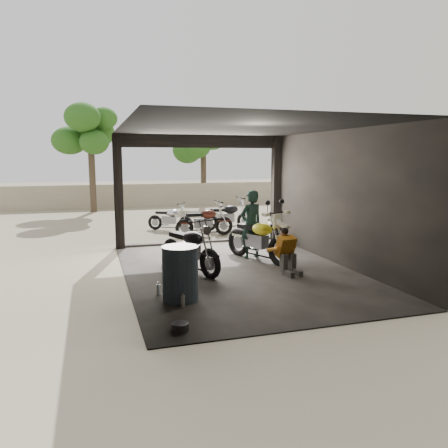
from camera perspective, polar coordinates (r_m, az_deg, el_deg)
ground at (r=9.93m, az=1.92°, el=-6.25°), size 80.00×80.00×0.00m
garage at (r=10.20m, az=0.96°, el=1.47°), size 7.00×7.13×3.20m
boundary_wall at (r=23.37m, az=-9.35°, el=3.75°), size 18.00×0.30×1.20m
tree_left at (r=21.62m, az=-17.09°, el=12.08°), size 2.20×2.20×5.60m
tree_right at (r=23.84m, az=-2.72°, el=11.06°), size 2.20×2.20×5.00m
main_bike at (r=10.84m, az=4.49°, el=-1.48°), size 1.51×2.12×1.31m
left_bike at (r=9.79m, az=-4.51°, el=-2.72°), size 1.42×2.01×1.26m
outside_bike_a at (r=15.48m, az=-7.06°, el=0.98°), size 1.57×1.34×1.00m
outside_bike_b at (r=14.25m, az=-2.56°, el=0.67°), size 1.74×0.79×1.15m
outside_bike_c at (r=15.48m, az=0.45°, el=1.34°), size 1.77×0.84×1.16m
rider at (r=11.08m, az=3.56°, el=-0.08°), size 0.73×0.58×1.75m
mechanic at (r=9.65m, az=8.39°, el=-3.74°), size 0.61×0.76×1.00m
stool at (r=12.79m, az=6.59°, el=-0.82°), size 0.39×0.39×0.54m
helmet at (r=12.74m, az=6.39°, el=0.06°), size 0.33×0.34×0.25m
oil_drum at (r=7.87m, az=-5.73°, el=-6.55°), size 0.77×0.77×0.99m
sign_post at (r=13.71m, az=13.08°, el=5.19°), size 0.87×0.08×2.61m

